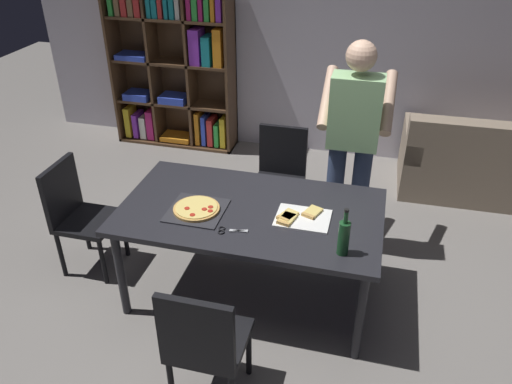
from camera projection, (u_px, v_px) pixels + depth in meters
The scene contains 13 objects.
ground_plane at pixel (251, 292), 3.85m from camera, with size 12.00×12.00×0.00m, color gray.
back_wall at pixel (314, 26), 5.29m from camera, with size 6.40×0.10×2.80m, color #BCB7C6.
dining_table at pixel (251, 217), 3.50m from camera, with size 1.79×1.02×0.75m.
chair_near_camera at pixel (204, 341), 2.77m from camera, with size 0.42×0.42×0.90m.
chair_far_side at pixel (280, 172), 4.41m from camera, with size 0.42×0.42×0.90m.
chair_left_end at pixel (77, 211), 3.89m from camera, with size 0.42×0.42×0.90m.
couch at pixel (491, 167), 4.94m from camera, with size 1.71×0.87×0.85m.
bookshelf at pixel (174, 61), 5.64m from camera, with size 1.40×0.35×1.95m.
person_serving_pizza at pixel (353, 139), 3.85m from camera, with size 0.55×0.54×1.75m.
pepperoni_pizza_on_tray at pixel (197, 209), 3.44m from camera, with size 0.38×0.38×0.04m.
pizza_slices_on_towel at pixel (299, 217), 3.36m from camera, with size 0.36×0.29×0.03m.
wine_bottle at pixel (344, 237), 2.99m from camera, with size 0.07×0.07×0.32m.
kitchen_scissors at pixel (228, 230), 3.24m from camera, with size 0.20×0.09×0.01m.
Camera 1 is at (0.76, -2.81, 2.64)m, focal length 35.49 mm.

